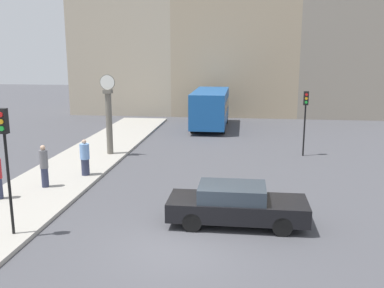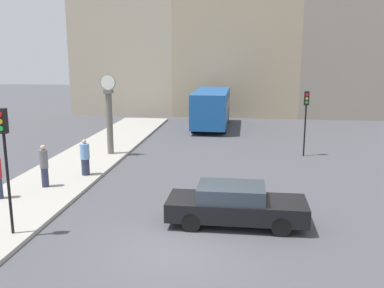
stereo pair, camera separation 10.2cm
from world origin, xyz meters
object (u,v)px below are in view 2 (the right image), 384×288
object	(u,v)px
bus_distant	(211,107)
traffic_light_far	(306,110)
traffic_light_near	(5,146)
pedestrian_grey_jacket	(44,166)
pedestrian_blue_stripe	(85,158)
street_clock	(109,116)
sedan_car	(235,205)

from	to	relation	value
bus_distant	traffic_light_far	world-z (taller)	traffic_light_far
traffic_light_near	pedestrian_grey_jacket	distance (m)	5.17
traffic_light_far	pedestrian_grey_jacket	xyz separation A→B (m)	(-11.66, -7.57, -1.55)
pedestrian_blue_stripe	traffic_light_far	bearing A→B (deg)	28.02
traffic_light_far	street_clock	distance (m)	10.88
traffic_light_far	pedestrian_grey_jacket	distance (m)	13.99
bus_distant	street_clock	xyz separation A→B (m)	(-4.87, -9.72, 0.64)
traffic_light_near	pedestrian_blue_stripe	distance (m)	6.88
sedan_car	traffic_light_near	world-z (taller)	traffic_light_near
bus_distant	pedestrian_grey_jacket	world-z (taller)	bus_distant
traffic_light_near	bus_distant	bearing A→B (deg)	77.40
street_clock	pedestrian_blue_stripe	bearing A→B (deg)	-87.75
sedan_car	pedestrian_grey_jacket	distance (m)	8.55
traffic_light_near	street_clock	distance (m)	10.86
street_clock	pedestrian_blue_stripe	world-z (taller)	street_clock
street_clock	traffic_light_far	bearing A→B (deg)	7.36
pedestrian_grey_jacket	pedestrian_blue_stripe	world-z (taller)	pedestrian_grey_jacket
pedestrian_grey_jacket	pedestrian_blue_stripe	bearing A→B (deg)	61.39
bus_distant	traffic_light_far	xyz separation A→B (m)	(5.91, -8.33, 0.98)
pedestrian_grey_jacket	traffic_light_far	bearing A→B (deg)	32.99
traffic_light_far	pedestrian_blue_stripe	distance (m)	12.14
bus_distant	pedestrian_blue_stripe	size ratio (longest dim) A/B	4.33
bus_distant	street_clock	bearing A→B (deg)	-116.60
traffic_light_near	traffic_light_far	world-z (taller)	traffic_light_near
sedan_car	bus_distant	size ratio (longest dim) A/B	0.64
traffic_light_far	pedestrian_grey_jacket	world-z (taller)	traffic_light_far
traffic_light_near	street_clock	world-z (taller)	street_clock
sedan_car	street_clock	bearing A→B (deg)	129.14
sedan_car	pedestrian_grey_jacket	size ratio (longest dim) A/B	2.58
street_clock	traffic_light_near	bearing A→B (deg)	-88.56
bus_distant	traffic_light_near	world-z (taller)	traffic_light_near
bus_distant	pedestrian_blue_stripe	xyz separation A→B (m)	(-4.70, -13.98, -0.65)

